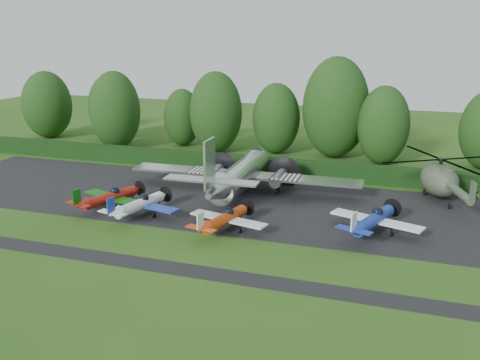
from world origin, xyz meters
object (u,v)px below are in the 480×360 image
(light_plane_orange, at_px, (225,219))
(light_plane_blue, at_px, (374,220))
(light_plane_white, at_px, (140,204))
(transport_plane, at_px, (240,175))
(helicopter, at_px, (440,177))
(light_plane_red, at_px, (110,197))

(light_plane_orange, distance_m, light_plane_blue, 12.48)
(light_plane_white, bearing_deg, light_plane_orange, -19.86)
(transport_plane, distance_m, light_plane_orange, 10.42)
(transport_plane, relative_size, helicopter, 1.63)
(light_plane_white, relative_size, light_plane_blue, 0.93)
(light_plane_red, bearing_deg, light_plane_blue, -16.38)
(transport_plane, distance_m, helicopter, 20.19)
(light_plane_white, height_order, light_plane_blue, light_plane_blue)
(light_plane_blue, height_order, helicopter, helicopter)
(light_plane_red, xyz_separation_m, light_plane_blue, (24.39, 1.35, 0.07))
(light_plane_blue, bearing_deg, light_plane_white, 167.27)
(light_plane_blue, bearing_deg, transport_plane, 135.18)
(light_plane_white, xyz_separation_m, light_plane_blue, (20.69, 2.30, 0.09))
(transport_plane, bearing_deg, light_plane_white, -124.51)
(transport_plane, bearing_deg, light_plane_orange, -77.03)
(light_plane_red, xyz_separation_m, light_plane_white, (3.70, -0.95, -0.01))
(transport_plane, xyz_separation_m, light_plane_red, (-10.31, -8.15, -1.01))
(transport_plane, relative_size, light_plane_blue, 2.96)
(light_plane_blue, bearing_deg, helicopter, 46.89)
(light_plane_red, distance_m, light_plane_orange, 12.53)
(light_plane_orange, bearing_deg, light_plane_red, 156.96)
(helicopter, bearing_deg, light_plane_blue, -97.13)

